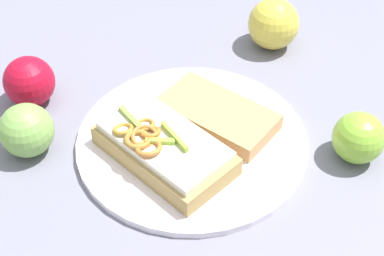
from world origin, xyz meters
The scene contains 8 objects.
ground_plane centered at (0.00, 0.00, 0.00)m, with size 2.00×2.00×0.00m, color slate.
plate centered at (0.00, 0.00, 0.01)m, with size 0.32×0.32×0.01m, color white.
sandwich centered at (-0.05, 0.01, 0.03)m, with size 0.14×0.20×0.05m.
bread_slice_side centered at (0.05, -0.01, 0.02)m, with size 0.16×0.08×0.02m, color tan.
apple_0 centered at (0.27, 0.00, 0.04)m, with size 0.08×0.08×0.08m, color gold.
apple_1 centered at (-0.12, 0.18, 0.04)m, with size 0.07×0.07×0.07m, color #7AAA4E.
apple_3 centered at (0.09, -0.20, 0.03)m, with size 0.07×0.07×0.07m, color #85BC35.
apple_4 centered at (-0.04, 0.25, 0.04)m, with size 0.07×0.07×0.07m, color #AD0C24.
Camera 1 is at (-0.48, -0.27, 0.56)m, focal length 53.73 mm.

